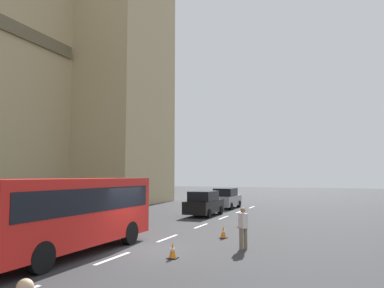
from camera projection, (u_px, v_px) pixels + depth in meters
ground_plane at (140, 248)px, 15.05m from camera, size 160.00×160.00×0.00m
lane_centre_marking at (168, 238)px, 17.45m from camera, size 39.00×0.16×0.01m
sedan_lead at (204, 203)px, 27.29m from camera, size 4.40×1.86×1.85m
sedan_trailing at (226, 198)px, 33.49m from camera, size 4.40×1.86×1.85m
traffic_cone_west at (173, 251)px, 13.24m from camera, size 0.36×0.36×0.58m
traffic_cone_middle at (223, 232)px, 17.54m from camera, size 0.36×0.36×0.58m
traffic_cone_east at (241, 222)px, 21.26m from camera, size 0.36×0.36×0.58m
pedestrian_by_kerb at (243, 227)px, 14.96m from camera, size 0.45×0.45×1.69m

